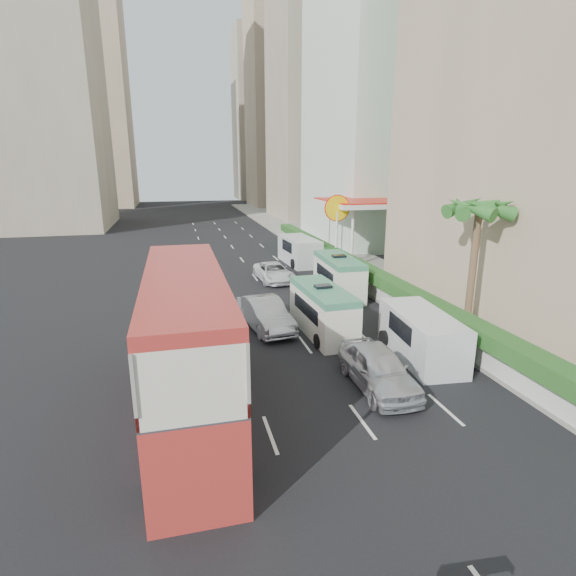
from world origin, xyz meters
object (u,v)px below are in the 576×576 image
object	(u,v)px
car_silver_lane_a	(265,328)
panel_van_far	(299,251)
palm_tree	(472,272)
panel_van_near	(421,336)
double_decker_bus	(188,346)
car_silver_lane_b	(377,387)
minibus_near	(323,311)
minibus_far	(338,276)
van_asset	(274,281)
shell_station	(361,231)

from	to	relation	value
car_silver_lane_a	panel_van_far	world-z (taller)	panel_van_far
palm_tree	panel_van_near	bearing A→B (deg)	-154.69
double_decker_bus	car_silver_lane_b	bearing A→B (deg)	1.11
minibus_near	panel_van_far	world-z (taller)	minibus_near
minibus_near	panel_van_far	size ratio (longest dim) A/B	0.96
panel_van_near	palm_tree	xyz separation A→B (m)	(3.54, 1.67, 2.33)
double_decker_bus	minibus_far	bearing A→B (deg)	51.71
minibus_far	palm_tree	distance (m)	9.86
car_silver_lane_a	minibus_far	distance (m)	8.12
minibus_near	minibus_far	size ratio (longest dim) A/B	0.96
car_silver_lane_b	van_asset	xyz separation A→B (m)	(-0.35, 17.50, 0.00)
car_silver_lane_a	panel_van_near	size ratio (longest dim) A/B	0.95
panel_van_near	shell_station	distance (m)	21.52
minibus_near	minibus_far	distance (m)	7.43
van_asset	palm_tree	size ratio (longest dim) A/B	0.75
palm_tree	minibus_near	bearing A→B (deg)	161.60
double_decker_bus	minibus_far	size ratio (longest dim) A/B	1.90
car_silver_lane_a	shell_station	xyz separation A→B (m)	(11.82, 15.31, 2.75)
double_decker_bus	car_silver_lane_a	world-z (taller)	double_decker_bus
car_silver_lane_a	van_asset	distance (m)	10.29
minibus_far	panel_van_far	world-z (taller)	minibus_far
minibus_near	double_decker_bus	bearing A→B (deg)	-139.90
palm_tree	shell_station	bearing A→B (deg)	83.40
palm_tree	car_silver_lane_a	bearing A→B (deg)	159.04
car_silver_lane_b	panel_van_near	xyz separation A→B (m)	(3.12, 2.19, 1.05)
double_decker_bus	palm_tree	xyz separation A→B (m)	(13.80, 4.00, 0.85)
van_asset	panel_van_far	xyz separation A→B (m)	(3.54, 5.52, 1.15)
car_silver_lane_b	minibus_near	size ratio (longest dim) A/B	0.87
shell_station	double_decker_bus	bearing A→B (deg)	-124.82
minibus_near	minibus_far	xyz separation A→B (m)	(3.32, 6.65, 0.06)
panel_van_far	palm_tree	xyz separation A→B (m)	(3.47, -19.15, 2.23)
palm_tree	shell_station	world-z (taller)	palm_tree
shell_station	minibus_near	bearing A→B (deg)	-118.57
car_silver_lane_b	shell_station	distance (m)	24.67
minibus_far	panel_van_near	world-z (taller)	minibus_far
double_decker_bus	palm_tree	distance (m)	14.39
car_silver_lane_a	palm_tree	xyz separation A→B (m)	(9.62, -3.69, 3.38)
car_silver_lane_b	shell_station	bearing A→B (deg)	69.58
car_silver_lane_b	palm_tree	bearing A→B (deg)	30.87
double_decker_bus	panel_van_near	world-z (taller)	double_decker_bus
minibus_far	palm_tree	world-z (taller)	palm_tree
van_asset	shell_station	world-z (taller)	shell_station
van_asset	panel_van_far	distance (m)	6.65
car_silver_lane_a	car_silver_lane_b	bearing A→B (deg)	-77.31
minibus_near	shell_station	size ratio (longest dim) A/B	0.69
minibus_near	van_asset	bearing A→B (deg)	88.31
car_silver_lane_a	minibus_near	xyz separation A→B (m)	(2.73, -1.39, 1.22)
car_silver_lane_a	shell_station	world-z (taller)	shell_station
double_decker_bus	panel_van_near	bearing A→B (deg)	12.77
double_decker_bus	van_asset	bearing A→B (deg)	68.95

